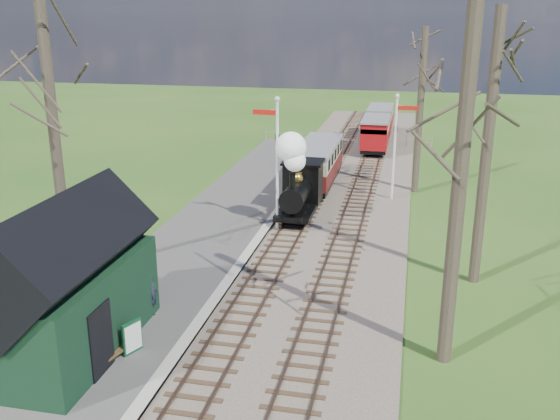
{
  "coord_description": "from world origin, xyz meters",
  "views": [
    {
      "loc": [
        5.19,
        -10.76,
        9.82
      ],
      "look_at": [
        -0.19,
        14.2,
        1.6
      ],
      "focal_mm": 40.0,
      "sensor_mm": 36.0,
      "label": 1
    }
  ],
  "objects": [
    {
      "name": "coach",
      "position": [
        0.0,
        23.61,
        1.51
      ],
      "size": [
        2.08,
        7.12,
        2.19
      ],
      "color": "black",
      "rests_on": "ground"
    },
    {
      "name": "fence_line",
      "position": [
        0.3,
        36.0,
        0.55
      ],
      "size": [
        12.6,
        0.08,
        1.0
      ],
      "color": "slate",
      "rests_on": "ground"
    },
    {
      "name": "track_far",
      "position": [
        2.6,
        22.0,
        0.1
      ],
      "size": [
        1.6,
        60.0,
        0.15
      ],
      "color": "brown",
      "rests_on": "ground"
    },
    {
      "name": "ballast_bed",
      "position": [
        1.3,
        22.0,
        0.05
      ],
      "size": [
        8.0,
        60.0,
        0.1
      ],
      "primitive_type": "cube",
      "color": "brown",
      "rests_on": "ground"
    },
    {
      "name": "distant_hills",
      "position": [
        1.4,
        64.38,
        -16.21
      ],
      "size": [
        114.4,
        48.0,
        22.02
      ],
      "color": "#385B23",
      "rests_on": "ground"
    },
    {
      "name": "red_carriage_a",
      "position": [
        2.6,
        33.62,
        1.4
      ],
      "size": [
        1.91,
        4.74,
        2.01
      ],
      "color": "black",
      "rests_on": "ground"
    },
    {
      "name": "locomotive",
      "position": [
        -0.01,
        17.54,
        2.06
      ],
      "size": [
        1.78,
        4.15,
        4.45
      ],
      "color": "black",
      "rests_on": "ground"
    },
    {
      "name": "station_shed",
      "position": [
        -4.3,
        4.0,
        2.27
      ],
      "size": [
        3.25,
        6.3,
        4.78
      ],
      "color": "black",
      "rests_on": "platform"
    },
    {
      "name": "red_carriage_b",
      "position": [
        2.6,
        39.12,
        1.4
      ],
      "size": [
        1.91,
        4.74,
        2.01
      ],
      "color": "black",
      "rests_on": "ground"
    },
    {
      "name": "bare_trees",
      "position": [
        1.33,
        10.1,
        5.21
      ],
      "size": [
        15.51,
        22.39,
        12.0
      ],
      "color": "#382D23",
      "rests_on": "ground"
    },
    {
      "name": "sign_board",
      "position": [
        -2.44,
        4.15,
        0.71
      ],
      "size": [
        0.35,
        0.66,
        1.02
      ],
      "color": "#0D3E20",
      "rests_on": "platform"
    },
    {
      "name": "bench",
      "position": [
        -2.95,
        3.56,
        0.54
      ],
      "size": [
        0.67,
        1.34,
        0.74
      ],
      "color": "#4F381C",
      "rests_on": "platform"
    },
    {
      "name": "track_near",
      "position": [
        0.0,
        22.0,
        0.1
      ],
      "size": [
        1.6,
        60.0,
        0.15
      ],
      "color": "brown",
      "rests_on": "ground"
    },
    {
      "name": "semaphore_near",
      "position": [
        -0.77,
        16.0,
        3.62
      ],
      "size": [
        1.22,
        0.24,
        6.22
      ],
      "color": "silver",
      "rests_on": "ground"
    },
    {
      "name": "person",
      "position": [
        -2.86,
        6.62,
        0.9
      ],
      "size": [
        0.46,
        0.58,
        1.4
      ],
      "primitive_type": "imported",
      "rotation": [
        0.0,
        0.0,
        1.85
      ],
      "color": "black",
      "rests_on": "platform"
    },
    {
      "name": "platform",
      "position": [
        -3.5,
        14.0,
        0.1
      ],
      "size": [
        5.0,
        44.0,
        0.2
      ],
      "primitive_type": "cube",
      "color": "#474442",
      "rests_on": "ground"
    },
    {
      "name": "semaphore_far",
      "position": [
        4.37,
        22.0,
        3.35
      ],
      "size": [
        1.22,
        0.24,
        5.72
      ],
      "color": "silver",
      "rests_on": "ground"
    },
    {
      "name": "coping_strip",
      "position": [
        -1.2,
        14.0,
        0.1
      ],
      "size": [
        0.4,
        44.0,
        0.21
      ],
      "primitive_type": "cube",
      "color": "#B2AD9E",
      "rests_on": "ground"
    }
  ]
}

